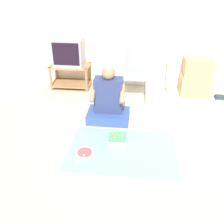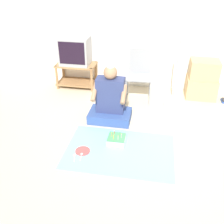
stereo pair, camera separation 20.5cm
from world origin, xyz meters
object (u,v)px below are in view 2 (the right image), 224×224
person_seated (110,101)px  cardboard_box_stack (202,80)px  paper_plate (83,151)px  birthday_cake (117,139)px  dust_mop (175,85)px  folding_chair (139,71)px  tv (75,51)px

person_seated → cardboard_box_stack: bearing=36.1°
cardboard_box_stack → paper_plate: (-1.61, -1.86, -0.30)m
cardboard_box_stack → birthday_cake: 2.03m
dust_mop → paper_plate: size_ratio=5.97×
person_seated → paper_plate: (-0.20, -0.83, -0.30)m
person_seated → dust_mop: bearing=36.9°
dust_mop → paper_plate: dust_mop is taller
paper_plate → cardboard_box_stack: bearing=49.1°
folding_chair → person_seated: bearing=-113.9°
tv → birthday_cake: size_ratio=2.24×
folding_chair → birthday_cake: 1.43m
person_seated → folding_chair: bearing=66.1°
folding_chair → cardboard_box_stack: size_ratio=1.28×
tv → cardboard_box_stack: size_ratio=0.78×
person_seated → birthday_cake: bearing=-71.5°
tv → dust_mop: size_ratio=0.46×
birthday_cake → paper_plate: bearing=-145.6°
tv → dust_mop: (1.77, -0.36, -0.37)m
tv → cardboard_box_stack: 2.28m
birthday_cake → dust_mop: bearing=59.4°
person_seated → birthday_cake: person_seated is taller
tv → cardboard_box_stack: tv is taller
folding_chair → birthday_cake: bearing=-96.7°
cardboard_box_stack → paper_plate: bearing=-130.9°
cardboard_box_stack → tv: bearing=179.2°
tv → paper_plate: (0.63, -1.89, -0.68)m
birthday_cake → paper_plate: size_ratio=1.24×
folding_chair → person_seated: size_ratio=0.92×
tv → person_seated: 1.40m
tv → person_seated: size_ratio=0.56×
folding_chair → birthday_cake: size_ratio=3.67×
folding_chair → cardboard_box_stack: bearing=13.0°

